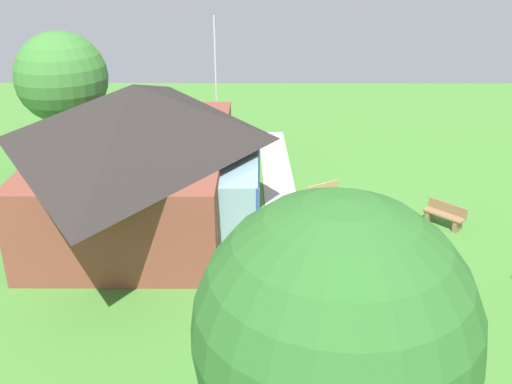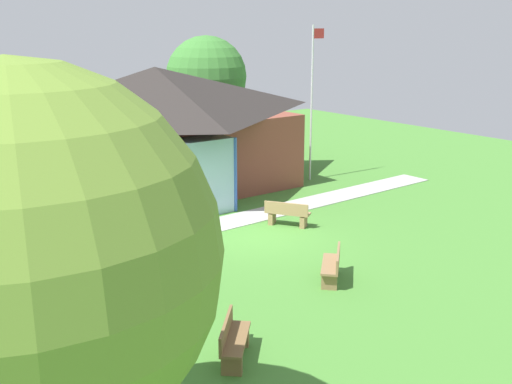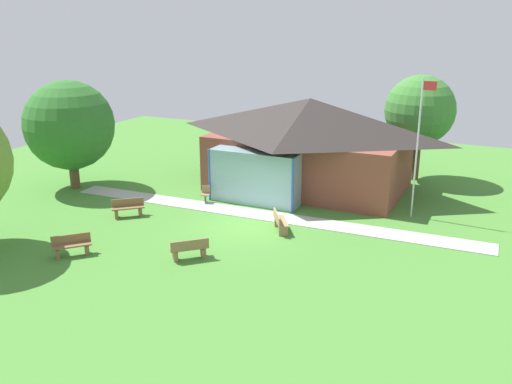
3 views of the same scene
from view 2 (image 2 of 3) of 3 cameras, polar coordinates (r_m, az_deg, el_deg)
ground_plane at (r=19.96m, az=-0.45°, el=-4.01°), size 44.00×44.00×0.00m
pavilion at (r=25.01m, az=-8.98°, el=5.76°), size 11.12×7.94×4.92m
footpath at (r=21.16m, az=-2.97°, el=-2.87°), size 20.87×1.90×0.03m
flagpole at (r=26.59m, az=5.14°, el=8.58°), size 0.64×0.08×6.49m
bench_mid_left at (r=16.16m, az=-14.04°, el=-7.68°), size 1.41×1.33×0.84m
bench_front_left at (r=12.85m, az=-2.10°, el=-13.42°), size 1.35×1.40×0.84m
bench_rear_near_path at (r=20.82m, az=2.87°, el=-2.05°), size 1.18×1.50×0.84m
bench_front_center at (r=16.57m, az=6.97°, el=-6.74°), size 1.39×1.36×0.84m
patio_chair_west at (r=19.90m, az=-11.92°, el=-3.15°), size 0.55×0.55×0.86m
tree_lawn_corner at (r=8.33m, az=-20.32°, el=-5.81°), size 4.98×4.98×6.19m
tree_behind_pavilion_right at (r=31.09m, az=-4.53°, el=10.39°), size 3.93×3.93×6.00m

